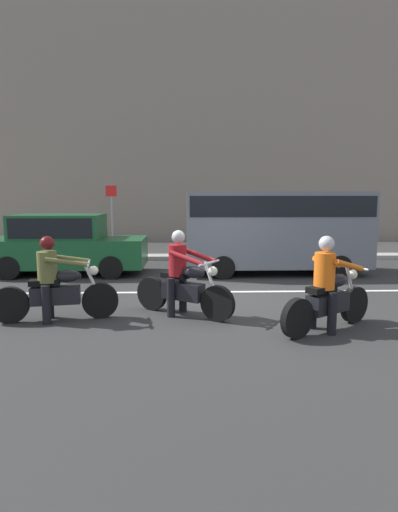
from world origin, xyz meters
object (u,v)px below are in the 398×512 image
object	(u,v)px
motorcycle_with_rider_olive	(55,286)
parked_sedan_forest_green	(65,244)
parked_van_slate_gray	(276,226)
street_sign_post	(112,210)
motorcycle_with_rider_crimson	(183,281)
motorcycle_with_rider_orange_stripe	(328,292)

from	to	relation	value
motorcycle_with_rider_olive	parked_sedan_forest_green	size ratio (longest dim) A/B	0.50
parked_van_slate_gray	street_sign_post	distance (m)	7.76
motorcycle_with_rider_olive	motorcycle_with_rider_crimson	distance (m)	2.31
parked_sedan_forest_green	motorcycle_with_rider_crimson	bearing A→B (deg)	-51.82
parked_van_slate_gray	motorcycle_with_rider_orange_stripe	bearing A→B (deg)	-92.69
motorcycle_with_rider_olive	parked_van_slate_gray	xyz separation A→B (m)	(4.97, 4.60, 0.74)
parked_sedan_forest_green	street_sign_post	distance (m)	5.37
parked_van_slate_gray	parked_sedan_forest_green	world-z (taller)	parked_van_slate_gray
parked_sedan_forest_green	street_sign_post	bearing A→B (deg)	85.17
parked_van_slate_gray	parked_sedan_forest_green	bearing A→B (deg)	179.86
parked_sedan_forest_green	street_sign_post	world-z (taller)	street_sign_post
parked_van_slate_gray	parked_sedan_forest_green	xyz separation A→B (m)	(-6.09, 0.01, -0.49)
motorcycle_with_rider_olive	parked_sedan_forest_green	bearing A→B (deg)	103.72
street_sign_post	parked_van_slate_gray	bearing A→B (deg)	-43.23
parked_van_slate_gray	street_sign_post	size ratio (longest dim) A/B	2.02
motorcycle_with_rider_crimson	motorcycle_with_rider_olive	bearing A→B (deg)	-173.35
motorcycle_with_rider_olive	parked_van_slate_gray	bearing A→B (deg)	42.81
motorcycle_with_rider_crimson	parked_van_slate_gray	xyz separation A→B (m)	(2.67, 4.33, 0.72)
motorcycle_with_rider_olive	street_sign_post	world-z (taller)	street_sign_post
motorcycle_with_rider_olive	street_sign_post	xyz separation A→B (m)	(-0.68, 9.91, 1.05)
motorcycle_with_rider_crimson	street_sign_post	xyz separation A→B (m)	(-2.97, 9.64, 1.03)
motorcycle_with_rider_olive	motorcycle_with_rider_crimson	size ratio (longest dim) A/B	1.19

